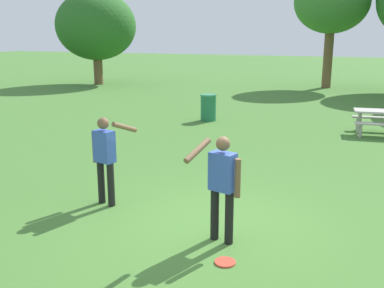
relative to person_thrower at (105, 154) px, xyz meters
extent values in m
plane|color=#447530|center=(2.18, -0.21, -0.96)|extent=(120.00, 120.00, 0.00)
cylinder|color=black|center=(-0.13, 0.02, -0.55)|extent=(0.13, 0.13, 0.82)
cylinder|color=black|center=(0.12, -0.05, -0.55)|extent=(0.13, 0.13, 0.82)
cube|color=#3856B7|center=(0.00, -0.01, 0.15)|extent=(0.42, 0.31, 0.58)
sphere|color=brown|center=(0.00, -0.01, 0.57)|extent=(0.21, 0.21, 0.21)
cylinder|color=brown|center=(-0.26, 0.05, 0.10)|extent=(0.09, 0.09, 0.58)
cylinder|color=brown|center=(0.32, 0.19, 0.49)|extent=(0.23, 0.58, 0.28)
cylinder|color=black|center=(2.59, -0.69, -0.55)|extent=(0.13, 0.13, 0.82)
cylinder|color=black|center=(2.33, -0.62, -0.55)|extent=(0.13, 0.13, 0.82)
cube|color=#3856B7|center=(2.46, -0.65, 0.15)|extent=(0.42, 0.31, 0.58)
sphere|color=brown|center=(2.46, -0.65, 0.57)|extent=(0.21, 0.21, 0.21)
cylinder|color=brown|center=(2.71, -0.72, 0.10)|extent=(0.09, 0.09, 0.58)
cylinder|color=brown|center=(2.14, -0.85, 0.49)|extent=(0.23, 0.58, 0.28)
cylinder|color=#E04733|center=(2.73, -1.28, -0.95)|extent=(0.29, 0.29, 0.03)
cube|color=#B2ADA3|center=(4.74, 8.31, -0.22)|extent=(1.78, 0.95, 0.06)
cube|color=#A49F96|center=(4.67, 8.88, -0.52)|extent=(1.72, 0.46, 0.05)
cylinder|color=#A49F96|center=(4.08, 8.23, -0.61)|extent=(0.11, 0.11, 0.71)
cylinder|color=#A49F96|center=(4.15, 7.65, -0.75)|extent=(0.09, 0.09, 0.41)
cylinder|color=#A49F96|center=(4.01, 8.81, -0.75)|extent=(0.09, 0.09, 0.41)
cylinder|color=#237047|center=(-1.12, 8.49, -0.51)|extent=(0.56, 0.56, 0.90)
cylinder|color=#2E8657|center=(-1.12, 8.49, -0.03)|extent=(0.59, 0.59, 0.06)
cylinder|color=brown|center=(-11.70, 17.27, 0.16)|extent=(0.55, 0.55, 2.24)
ellipsoid|color=#286023|center=(-11.70, 17.27, 2.62)|extent=(4.87, 4.87, 4.14)
cylinder|color=brown|center=(1.76, 20.81, 0.90)|extent=(0.53, 0.53, 3.73)
ellipsoid|color=#3D7A33|center=(1.76, 20.81, 3.93)|extent=(4.23, 4.23, 3.60)
camera|label=1|loc=(4.42, -6.64, 2.12)|focal=41.78mm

